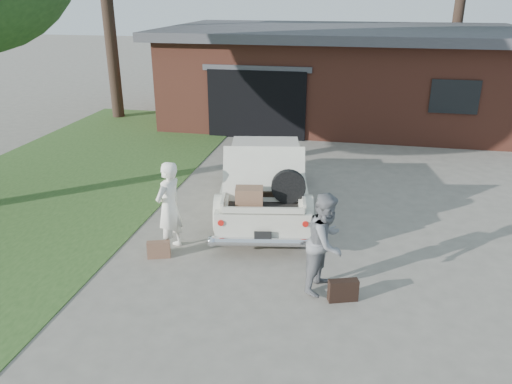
# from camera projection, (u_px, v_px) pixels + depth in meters

# --- Properties ---
(ground) EXTENTS (90.00, 90.00, 0.00)m
(ground) POSITION_uv_depth(u_px,v_px,m) (249.00, 261.00, 8.96)
(ground) COLOR gray
(ground) RESTS_ON ground
(grass_strip) EXTENTS (6.00, 16.00, 0.02)m
(grass_strip) POSITION_uv_depth(u_px,v_px,m) (64.00, 181.00, 12.71)
(grass_strip) COLOR #2D4C1E
(grass_strip) RESTS_ON ground
(house) EXTENTS (12.80, 7.80, 3.30)m
(house) POSITION_uv_depth(u_px,v_px,m) (340.00, 73.00, 18.57)
(house) COLOR brown
(house) RESTS_ON ground
(sedan) EXTENTS (2.57, 4.91, 1.81)m
(sedan) POSITION_uv_depth(u_px,v_px,m) (265.00, 180.00, 10.85)
(sedan) COLOR beige
(sedan) RESTS_ON ground
(woman_left) EXTENTS (0.58, 0.72, 1.71)m
(woman_left) POSITION_uv_depth(u_px,v_px,m) (169.00, 207.00, 9.07)
(woman_left) COLOR white
(woman_left) RESTS_ON ground
(woman_right) EXTENTS (0.86, 0.97, 1.65)m
(woman_right) POSITION_uv_depth(u_px,v_px,m) (326.00, 242.00, 7.85)
(woman_right) COLOR slate
(woman_right) RESTS_ON ground
(suitcase_left) EXTENTS (0.43, 0.25, 0.32)m
(suitcase_left) POSITION_uv_depth(u_px,v_px,m) (159.00, 250.00, 9.02)
(suitcase_left) COLOR brown
(suitcase_left) RESTS_ON ground
(suitcase_right) EXTENTS (0.49, 0.29, 0.36)m
(suitcase_right) POSITION_uv_depth(u_px,v_px,m) (343.00, 290.00, 7.75)
(suitcase_right) COLOR black
(suitcase_right) RESTS_ON ground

